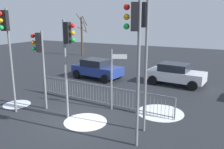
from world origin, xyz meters
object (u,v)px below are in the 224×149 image
(traffic_light_foreground_right, at_px, (68,48))
(traffic_light_rear_right, at_px, (40,53))
(direction_sign_post, at_px, (113,77))
(traffic_light_foreground_left, at_px, (7,38))
(car_white_near, at_px, (175,74))
(car_blue_mid, at_px, (97,68))
(bare_tree_left, at_px, (82,35))
(traffic_light_rear_left, at_px, (135,43))
(traffic_light_mid_right, at_px, (143,38))

(traffic_light_foreground_right, bearing_deg, traffic_light_rear_right, -107.47)
(direction_sign_post, bearing_deg, traffic_light_rear_right, -175.92)
(traffic_light_foreground_left, xyz_separation_m, traffic_light_rear_right, (0.90, 1.05, -0.73))
(traffic_light_foreground_right, distance_m, car_white_near, 8.85)
(traffic_light_rear_right, distance_m, car_blue_mid, 7.06)
(traffic_light_foreground_right, relative_size, traffic_light_rear_right, 1.13)
(traffic_light_rear_right, bearing_deg, car_white_near, -63.46)
(car_blue_mid, relative_size, bare_tree_left, 0.79)
(direction_sign_post, xyz_separation_m, car_blue_mid, (-3.95, 5.19, -0.94))
(traffic_light_foreground_right, height_order, car_white_near, traffic_light_foreground_right)
(traffic_light_rear_left, relative_size, direction_sign_post, 1.66)
(traffic_light_rear_right, xyz_separation_m, bare_tree_left, (-8.24, 15.94, -0.35))
(traffic_light_rear_left, xyz_separation_m, traffic_light_foreground_left, (-6.30, 0.25, -0.10))
(traffic_light_foreground_left, xyz_separation_m, car_white_near, (5.87, 8.66, -2.84))
(car_blue_mid, distance_m, car_white_near, 5.80)
(traffic_light_rear_left, distance_m, car_blue_mid, 10.52)
(traffic_light_rear_left, relative_size, car_white_near, 1.29)
(direction_sign_post, distance_m, car_blue_mid, 6.60)
(traffic_light_foreground_right, xyz_separation_m, bare_tree_left, (-10.18, 16.27, -0.73))
(traffic_light_rear_left, height_order, traffic_light_foreground_right, traffic_light_rear_left)
(traffic_light_rear_left, xyz_separation_m, car_blue_mid, (-6.16, 8.00, -2.94))
(traffic_light_foreground_left, distance_m, traffic_light_mid_right, 6.22)
(traffic_light_foreground_left, bearing_deg, traffic_light_rear_right, -141.84)
(direction_sign_post, height_order, bare_tree_left, bare_tree_left)
(direction_sign_post, xyz_separation_m, bare_tree_left, (-11.44, 14.44, 0.81))
(traffic_light_rear_right, bearing_deg, direction_sign_post, -95.13)
(traffic_light_mid_right, height_order, car_white_near, traffic_light_mid_right)
(traffic_light_rear_left, relative_size, car_blue_mid, 1.27)
(traffic_light_foreground_right, bearing_deg, traffic_light_mid_right, 87.47)
(car_white_near, bearing_deg, traffic_light_rear_left, -81.75)
(traffic_light_foreground_left, bearing_deg, traffic_light_foreground_right, -177.10)
(direction_sign_post, bearing_deg, traffic_light_foreground_right, -145.50)
(traffic_light_rear_left, height_order, car_blue_mid, traffic_light_rear_left)
(traffic_light_rear_left, distance_m, traffic_light_foreground_right, 3.62)
(traffic_light_rear_left, distance_m, traffic_light_foreground_left, 6.31)
(traffic_light_rear_left, distance_m, direction_sign_post, 4.09)
(traffic_light_foreground_right, relative_size, traffic_light_mid_right, 0.86)
(direction_sign_post, bearing_deg, traffic_light_rear_left, -72.90)
(direction_sign_post, bearing_deg, traffic_light_mid_right, -57.92)
(traffic_light_rear_left, bearing_deg, car_white_near, -22.38)
(traffic_light_foreground_right, bearing_deg, direction_sign_post, 137.76)
(traffic_light_rear_right, relative_size, car_blue_mid, 0.98)
(traffic_light_mid_right, bearing_deg, traffic_light_rear_left, 178.75)
(traffic_light_rear_left, relative_size, traffic_light_rear_right, 1.30)
(traffic_light_rear_left, height_order, traffic_light_foreground_left, traffic_light_rear_left)
(direction_sign_post, xyz_separation_m, car_white_near, (1.77, 6.11, -0.94))
(bare_tree_left, bearing_deg, direction_sign_post, -51.62)
(traffic_light_rear_left, relative_size, bare_tree_left, 1.00)
(traffic_light_mid_right, xyz_separation_m, car_white_near, (-0.26, 7.63, -2.99))
(car_white_near, bearing_deg, traffic_light_foreground_left, -118.65)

